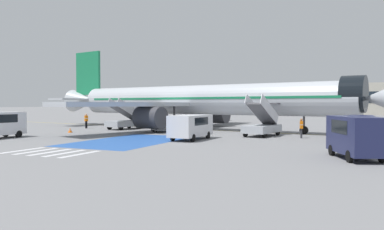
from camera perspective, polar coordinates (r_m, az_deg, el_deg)
ground_plane at (r=46.18m, az=-0.35°, el=-2.14°), size 600.00×600.00×0.00m
apron_leadline_yellow at (r=44.99m, az=1.19°, el=-2.23°), size 78.75×13.99×0.01m
apron_stand_patch_blue at (r=31.70m, az=-9.37°, el=-3.90°), size 6.90×12.09×0.01m
apron_walkway_bar_0 at (r=27.36m, az=-24.37°, el=-4.92°), size 0.44×3.60×0.01m
apron_walkway_bar_1 at (r=26.48m, az=-22.63°, el=-5.11°), size 0.44×3.60×0.01m
apron_walkway_bar_2 at (r=25.63m, az=-20.77°, el=-5.31°), size 0.44×3.60×0.01m
apron_walkway_bar_3 at (r=24.81m, az=-18.79°, el=-5.52°), size 0.44×3.60×0.01m
apron_walkway_bar_4 at (r=24.01m, az=-16.67°, el=-5.74°), size 0.44×3.60×0.01m
airliner at (r=45.28m, az=0.41°, el=2.24°), size 44.94×34.23×10.81m
boarding_stairs_forward at (r=36.50m, az=10.66°, el=-1.62°), size 3.00×5.48×4.02m
boarding_stairs_aft at (r=46.57m, az=-10.11°, el=-0.95°), size 3.00×5.48×3.79m
fuel_tanker at (r=70.14m, az=2.18°, el=0.66°), size 9.41×3.95×3.59m
service_van_1 at (r=32.22m, az=-0.17°, el=-1.53°), size 2.14×5.13×2.12m
service_van_2 at (r=32.09m, az=24.34°, el=-1.65°), size 1.90×4.45×2.17m
service_van_3 at (r=22.86m, az=23.63°, el=-2.65°), size 3.33×4.73×2.38m
baggage_cart at (r=41.41m, az=-4.81°, el=-2.23°), size 2.78×2.97×0.87m
ground_crew_0 at (r=35.05m, az=16.33°, el=-1.72°), size 0.36×0.48×1.79m
ground_crew_1 at (r=43.76m, az=-6.14°, el=-0.94°), size 0.49×0.39×1.86m
ground_crew_2 at (r=49.09m, az=-15.82°, el=-0.69°), size 0.34×0.48×1.88m
ground_crew_3 at (r=38.19m, az=-0.99°, el=-1.34°), size 0.48×0.33×1.83m
traffic_cone_0 at (r=42.40m, az=-18.09°, el=-2.21°), size 0.46×0.46×0.52m
terminal_building at (r=123.12m, az=13.63°, el=2.31°), size 79.90×12.10×9.05m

